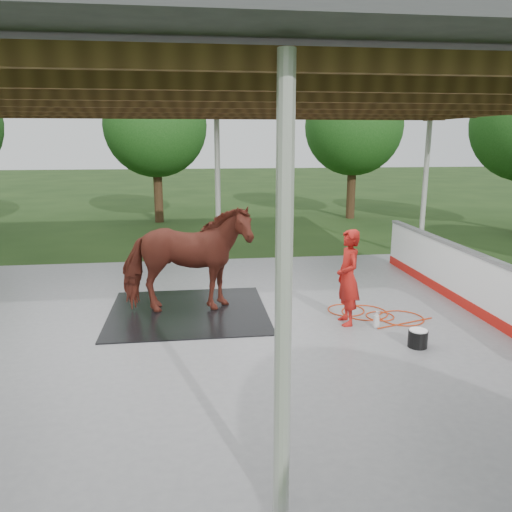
{
  "coord_description": "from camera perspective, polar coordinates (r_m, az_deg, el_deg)",
  "views": [
    {
      "loc": [
        -0.7,
        -8.38,
        3.27
      ],
      "look_at": [
        0.43,
        0.28,
        1.23
      ],
      "focal_mm": 35.0,
      "sensor_mm": 36.0,
      "label": 1
    }
  ],
  "objects": [
    {
      "name": "ground",
      "position": [
        9.02,
        -2.51,
        -8.09
      ],
      "size": [
        100.0,
        100.0,
        0.0
      ],
      "primitive_type": "plane",
      "color": "#1E3814"
    },
    {
      "name": "concrete_slab",
      "position": [
        9.01,
        -2.51,
        -7.95
      ],
      "size": [
        12.0,
        10.0,
        0.05
      ],
      "primitive_type": "cube",
      "color": "slate",
      "rests_on": "ground"
    },
    {
      "name": "pavilion_structure",
      "position": [
        8.44,
        -2.79,
        17.89
      ],
      "size": [
        12.6,
        10.6,
        4.05
      ],
      "color": "beige",
      "rests_on": "ground"
    },
    {
      "name": "dasher_board",
      "position": [
        10.27,
        24.0,
        -3.11
      ],
      "size": [
        0.16,
        8.0,
        1.15
      ],
      "color": "red",
      "rests_on": "concrete_slab"
    },
    {
      "name": "tree_belt",
      "position": [
        9.35,
        -1.34,
        16.35
      ],
      "size": [
        28.0,
        28.0,
        5.8
      ],
      "color": "#382314",
      "rests_on": "ground"
    },
    {
      "name": "rubber_mat",
      "position": [
        9.68,
        -7.74,
        -6.31
      ],
      "size": [
        2.96,
        2.78,
        0.02
      ],
      "primitive_type": "cube",
      "color": "black",
      "rests_on": "concrete_slab"
    },
    {
      "name": "horse",
      "position": [
        9.39,
        -7.94,
        -0.41
      ],
      "size": [
        2.43,
        1.17,
        2.03
      ],
      "primitive_type": "imported",
      "rotation": [
        0.0,
        0.0,
        1.6
      ],
      "color": "maroon",
      "rests_on": "rubber_mat"
    },
    {
      "name": "handler",
      "position": [
        8.93,
        10.47,
        -2.42
      ],
      "size": [
        0.42,
        0.63,
        1.71
      ],
      "primitive_type": "imported",
      "rotation": [
        0.0,
        0.0,
        -1.55
      ],
      "color": "#A91612",
      "rests_on": "concrete_slab"
    },
    {
      "name": "wash_bucket",
      "position": [
        8.42,
        18.01,
        -8.92
      ],
      "size": [
        0.31,
        0.31,
        0.29
      ],
      "color": "black",
      "rests_on": "concrete_slab"
    },
    {
      "name": "soap_bottle_a",
      "position": [
        9.05,
        13.6,
        -7.03
      ],
      "size": [
        0.16,
        0.16,
        0.3
      ],
      "primitive_type": "imported",
      "rotation": [
        0.0,
        0.0,
        0.54
      ],
      "color": "silver",
      "rests_on": "concrete_slab"
    },
    {
      "name": "soap_bottle_b",
      "position": [
        8.82,
        18.22,
        -8.29
      ],
      "size": [
        0.12,
        0.12,
        0.19
      ],
      "primitive_type": "imported",
      "rotation": [
        0.0,
        0.0,
        -0.56
      ],
      "color": "#338CD8",
      "rests_on": "concrete_slab"
    },
    {
      "name": "hose_coil",
      "position": [
        9.71,
        13.28,
        -6.48
      ],
      "size": [
        1.79,
        1.38,
        0.02
      ],
      "color": "#B0300C",
      "rests_on": "concrete_slab"
    }
  ]
}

